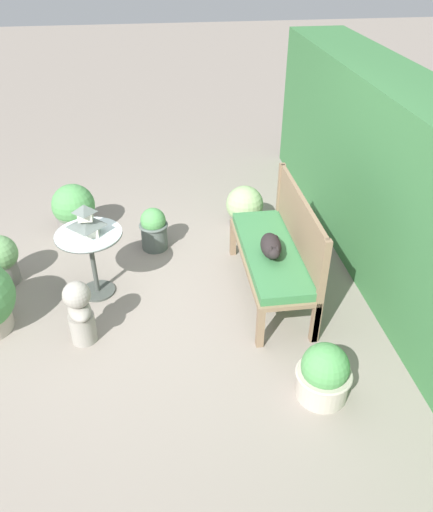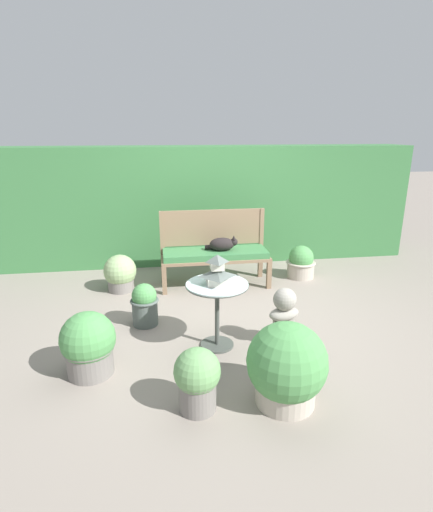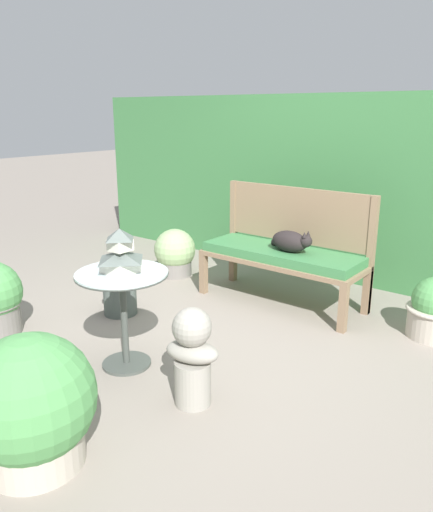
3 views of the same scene
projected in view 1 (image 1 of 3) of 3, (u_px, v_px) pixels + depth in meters
The scene contains 13 objects.
ground at pixel (160, 306), 4.58m from camera, with size 30.00×30.00×0.00m, color gray.
foliage_hedge_back at pixel (415, 204), 4.33m from camera, with size 6.40×0.72×1.80m, color #38703D.
garden_bench at pixel (271, 256), 4.52m from camera, with size 1.44×0.52×0.49m.
bench_backrest at pixel (299, 227), 4.39m from camera, with size 1.44×0.06×1.00m.
cat at pixel (271, 246), 4.35m from camera, with size 0.43×0.22×0.20m.
patio_table at pixel (91, 247), 4.47m from camera, with size 0.60×0.60×0.65m.
pagoda_birdhouse at pixel (86, 221), 4.32m from camera, with size 0.26×0.26×0.29m.
garden_bust at pixel (80, 311), 4.05m from camera, with size 0.35×0.26×0.59m.
potted_plant_bench_left at pixel (245, 208), 5.66m from camera, with size 0.42×0.42×0.48m.
potted_plant_table_far at pixel (324, 374), 3.62m from camera, with size 0.42×0.42×0.47m.
potted_plant_path_edge at pixel (154, 229), 5.27m from camera, with size 0.31×0.31×0.47m.
potted_plant_hedge_corner at pixel (74, 210), 5.52m from camera, with size 0.47×0.47×0.57m.
potted_plant_bench_right at pixel (0, 259), 4.75m from camera, with size 0.35×0.35×0.50m.
Camera 1 is at (3.57, 0.04, 2.95)m, focal length 35.00 mm.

